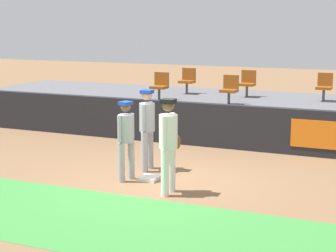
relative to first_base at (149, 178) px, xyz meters
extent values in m
plane|color=brown|center=(0.23, -0.12, -0.04)|extent=(60.00, 60.00, 0.00)
cube|color=#388438|center=(0.23, -2.55, -0.04)|extent=(18.00, 2.80, 0.01)
cube|color=white|center=(0.00, 0.00, 0.00)|extent=(0.40, 0.40, 0.08)
cylinder|color=white|center=(0.75, -0.54, 0.42)|extent=(0.16, 0.16, 0.92)
cylinder|color=white|center=(0.76, -0.88, 0.42)|extent=(0.16, 0.16, 0.92)
cylinder|color=white|center=(0.75, -0.71, 1.21)|extent=(0.36, 0.36, 0.65)
sphere|color=brown|center=(0.75, -0.71, 1.71)|extent=(0.24, 0.24, 0.24)
cube|color=black|center=(0.75, -0.71, 1.79)|extent=(0.26, 0.26, 0.08)
cylinder|color=white|center=(0.75, -0.50, 1.23)|extent=(0.09, 0.09, 0.61)
cylinder|color=white|center=(0.76, -0.93, 1.23)|extent=(0.09, 0.09, 0.61)
ellipsoid|color=brown|center=(0.86, -0.49, 0.96)|extent=(0.12, 0.20, 0.28)
cylinder|color=#9EA3AD|center=(-0.40, 0.89, 0.41)|extent=(0.15, 0.15, 0.90)
cylinder|color=#9EA3AD|center=(-0.38, 0.57, 0.41)|extent=(0.15, 0.15, 0.90)
cylinder|color=#9EA3AD|center=(-0.39, 0.73, 1.18)|extent=(0.37, 0.37, 0.63)
sphere|color=tan|center=(-0.39, 0.73, 1.67)|extent=(0.24, 0.24, 0.24)
cube|color=#193899|center=(-0.39, 0.73, 1.75)|extent=(0.26, 0.26, 0.08)
cylinder|color=#9EA3AD|center=(-0.40, 0.94, 1.20)|extent=(0.09, 0.09, 0.59)
cylinder|color=#9EA3AD|center=(-0.38, 0.52, 1.20)|extent=(0.09, 0.09, 0.59)
cylinder|color=#9EA3AD|center=(-0.39, -0.06, 0.38)|extent=(0.14, 0.14, 0.83)
cylinder|color=#9EA3AD|center=(-0.47, -0.35, 0.38)|extent=(0.14, 0.14, 0.83)
cylinder|color=#9EA3AD|center=(-0.43, -0.20, 1.08)|extent=(0.40, 0.40, 0.59)
sphere|color=brown|center=(-0.43, -0.20, 1.54)|extent=(0.22, 0.22, 0.22)
cube|color=#193899|center=(-0.43, -0.20, 1.61)|extent=(0.28, 0.28, 0.08)
cylinder|color=#9EA3AD|center=(-0.38, -0.01, 1.10)|extent=(0.08, 0.08, 0.55)
cylinder|color=#9EA3AD|center=(-0.49, -0.39, 1.10)|extent=(0.08, 0.08, 0.55)
cube|color=black|center=(0.23, 3.61, 0.54)|extent=(18.00, 0.24, 1.17)
cube|color=orange|center=(3.03, 3.48, 0.54)|extent=(1.50, 0.02, 0.70)
cube|color=#59595E|center=(0.23, 6.18, 0.44)|extent=(18.00, 4.80, 0.96)
cylinder|color=#4C4C51|center=(0.20, 6.78, 1.12)|extent=(0.08, 0.08, 0.40)
cube|color=#8C4714|center=(0.20, 6.78, 1.32)|extent=(0.47, 0.44, 0.08)
cube|color=#8C4714|center=(0.20, 6.97, 1.56)|extent=(0.47, 0.06, 0.40)
cylinder|color=#4C4C51|center=(-1.85, 6.78, 1.12)|extent=(0.08, 0.08, 0.40)
cube|color=#8C4714|center=(-1.85, 6.78, 1.32)|extent=(0.47, 0.44, 0.08)
cube|color=#8C4714|center=(-1.85, 6.97, 1.56)|extent=(0.47, 0.06, 0.40)
cylinder|color=#4C4C51|center=(2.57, 6.78, 1.12)|extent=(0.08, 0.08, 0.40)
cube|color=#8C4714|center=(2.57, 6.78, 1.32)|extent=(0.44, 0.44, 0.08)
cube|color=#8C4714|center=(2.57, 6.97, 1.56)|extent=(0.44, 0.06, 0.40)
cylinder|color=#4C4C51|center=(-2.03, 4.98, 1.12)|extent=(0.08, 0.08, 0.40)
cube|color=#8C4714|center=(-2.03, 4.98, 1.32)|extent=(0.46, 0.44, 0.08)
cube|color=#8C4714|center=(-2.03, 5.17, 1.56)|extent=(0.46, 0.06, 0.40)
cylinder|color=#4C4C51|center=(0.17, 4.98, 1.12)|extent=(0.08, 0.08, 0.40)
cube|color=#8C4714|center=(0.17, 4.98, 1.32)|extent=(0.45, 0.44, 0.08)
cube|color=#8C4714|center=(0.17, 5.17, 1.56)|extent=(0.45, 0.06, 0.40)
camera|label=1|loc=(4.98, -10.38, 3.28)|focal=59.99mm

